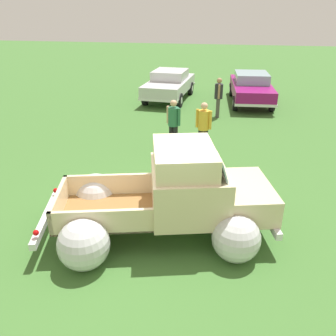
# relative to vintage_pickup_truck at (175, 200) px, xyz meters

# --- Properties ---
(ground_plane) EXTENTS (80.00, 80.00, 0.00)m
(ground_plane) POSITION_rel_vintage_pickup_truck_xyz_m (-0.38, -0.10, -0.76)
(ground_plane) COLOR #3D6B2D
(vintage_pickup_truck) EXTENTS (4.95, 3.60, 1.96)m
(vintage_pickup_truck) POSITION_rel_vintage_pickup_truck_xyz_m (0.00, 0.00, 0.00)
(vintage_pickup_truck) COLOR black
(vintage_pickup_truck) RESTS_ON ground
(show_car_0) EXTENTS (2.16, 4.35, 1.43)m
(show_car_0) POSITION_rel_vintage_pickup_truck_xyz_m (-2.15, 11.29, 0.02)
(show_car_0) COLOR black
(show_car_0) RESTS_ON ground
(show_car_1) EXTENTS (2.15, 4.57, 1.43)m
(show_car_1) POSITION_rel_vintage_pickup_truck_xyz_m (1.87, 11.28, 0.03)
(show_car_1) COLOR black
(show_car_1) RESTS_ON ground
(spectator_0) EXTENTS (0.52, 0.45, 1.65)m
(spectator_0) POSITION_rel_vintage_pickup_truck_xyz_m (-0.82, 4.64, 0.18)
(spectator_0) COLOR black
(spectator_0) RESTS_ON ground
(spectator_1) EXTENTS (0.53, 0.43, 1.68)m
(spectator_1) POSITION_rel_vintage_pickup_truck_xyz_m (0.17, 4.37, 0.20)
(spectator_1) COLOR black
(spectator_1) RESTS_ON ground
(spectator_2) EXTENTS (0.37, 0.54, 1.66)m
(spectator_2) POSITION_rel_vintage_pickup_truck_xyz_m (0.43, 8.55, 0.19)
(spectator_2) COLOR #4C4742
(spectator_2) RESTS_ON ground
(lane_cone_0) EXTENTS (0.36, 0.36, 0.63)m
(lane_cone_0) POSITION_rel_vintage_pickup_truck_xyz_m (0.17, 2.10, -0.45)
(lane_cone_0) COLOR black
(lane_cone_0) RESTS_ON ground
(lane_cone_1) EXTENTS (0.36, 0.36, 0.63)m
(lane_cone_1) POSITION_rel_vintage_pickup_truck_xyz_m (-0.38, 2.75, -0.45)
(lane_cone_1) COLOR black
(lane_cone_1) RESTS_ON ground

